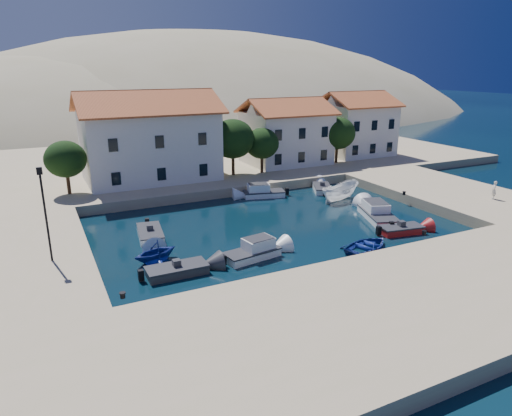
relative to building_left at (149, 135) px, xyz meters
The scene contains 23 objects.
ground 29.24m from the building_left, 77.91° to the right, with size 400.00×400.00×0.00m, color black.
quay_south 34.95m from the building_left, 79.99° to the right, with size 52.00×12.00×1.00m, color tan.
quay_east 32.49m from the building_left, 34.19° to the right, with size 11.00×20.00×1.00m, color tan.
quay_west 22.86m from the building_left, 125.84° to the right, with size 8.00×20.00×1.00m, color tan.
quay_north 13.91m from the building_left, 51.34° to the left, with size 80.00×36.00×1.00m, color tan.
hills 103.51m from the building_left, 74.43° to the left, with size 254.00×176.00×99.00m.
building_left is the anchor object (origin of this frame).
building_mid 18.04m from the building_left, ahead, with size 10.50×8.40×8.30m.
building_right 30.07m from the building_left, ahead, with size 9.45×8.40×8.80m.
trees 10.87m from the building_left, 13.60° to the right, with size 37.30×5.30×6.45m.
lamppost 23.10m from the building_left, 119.90° to the right, with size 0.35×0.25×6.22m.
bollards 26.13m from the building_left, 69.97° to the right, with size 29.36×9.56×0.30m.
motorboat_grey_sw 24.62m from the building_left, 100.07° to the right, with size 4.02×1.79×1.25m.
cabin_cruiser_south 24.04m from the building_left, 86.54° to the right, with size 4.33×2.37×1.60m.
rowboat_south 28.18m from the building_left, 68.95° to the right, with size 3.01×4.21×0.87m, color navy.
motorboat_red_se 28.81m from the building_left, 58.72° to the right, with size 3.79×2.16×1.25m.
cabin_cruiser_east 26.15m from the building_left, 52.95° to the right, with size 3.90×5.79×1.60m.
boat_east 22.03m from the building_left, 41.23° to the right, with size 1.92×5.10×1.97m, color white.
motorboat_white_ne 20.05m from the building_left, 32.03° to the right, with size 3.31×4.21×1.25m.
rowboat_west 22.19m from the building_left, 103.29° to the right, with size 2.74×3.17×1.67m, color navy.
motorboat_white_west 17.42m from the building_left, 104.45° to the right, with size 2.39×4.37×1.25m.
cabin_cruiser_north 14.43m from the building_left, 44.47° to the right, with size 4.61×2.85×1.60m.
pedestrian 35.82m from the building_left, 39.99° to the right, with size 0.64×0.42×1.76m, color silver.
Camera 1 is at (-17.61, -22.55, 13.17)m, focal length 32.00 mm.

